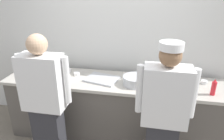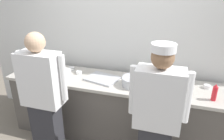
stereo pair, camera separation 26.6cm
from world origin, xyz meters
name	(u,v)px [view 1 (the left image)]	position (x,y,z in m)	size (l,w,h in m)	color
wall_back	(119,32)	(0.00, 0.81, 1.44)	(4.62, 0.10, 2.89)	silver
prep_counter	(113,109)	(0.00, 0.35, 0.45)	(2.95, 0.66, 0.89)	#56514C
chef_near_left	(45,102)	(-0.66, -0.28, 0.86)	(0.60, 0.24, 1.63)	#2D2D33
chef_center	(164,115)	(0.63, -0.28, 0.86)	(0.59, 0.24, 1.61)	#2D2D33
plate_stack_front	(62,75)	(-0.70, 0.28, 0.94)	(0.21, 0.21, 0.10)	white
mixing_bowl_steel	(135,80)	(0.29, 0.29, 0.95)	(0.32, 0.32, 0.11)	#B7BABF
sheet_tray	(102,79)	(-0.16, 0.35, 0.90)	(0.42, 0.32, 0.02)	#B7BABF
squeeze_bottle_primary	(214,87)	(1.20, 0.19, 0.98)	(0.05, 0.05, 0.20)	red
ramekin_red_sauce	(77,74)	(-0.53, 0.42, 0.91)	(0.08, 0.08, 0.05)	white
ramekin_yellow_sauce	(42,78)	(-0.94, 0.19, 0.92)	(0.11, 0.11, 0.05)	white
ramekin_orange_sauce	(68,70)	(-0.70, 0.52, 0.92)	(0.08, 0.08, 0.05)	white
ramekin_green_sauce	(204,82)	(1.17, 0.48, 0.91)	(0.08, 0.08, 0.04)	white
chefs_knife	(33,72)	(-1.22, 0.41, 0.89)	(0.27, 0.03, 0.02)	#B7BABF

